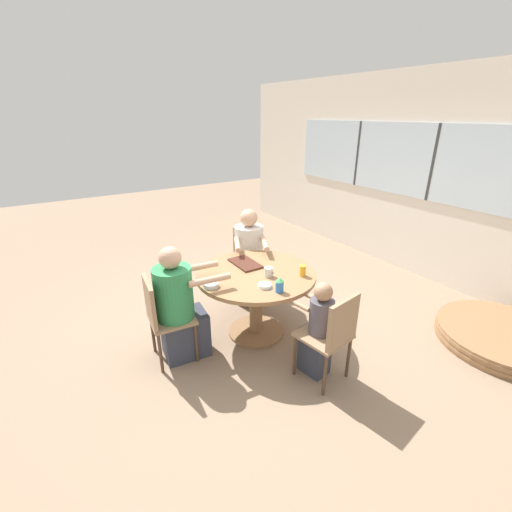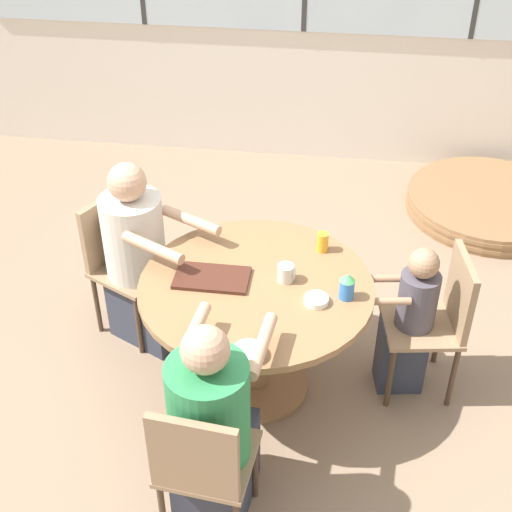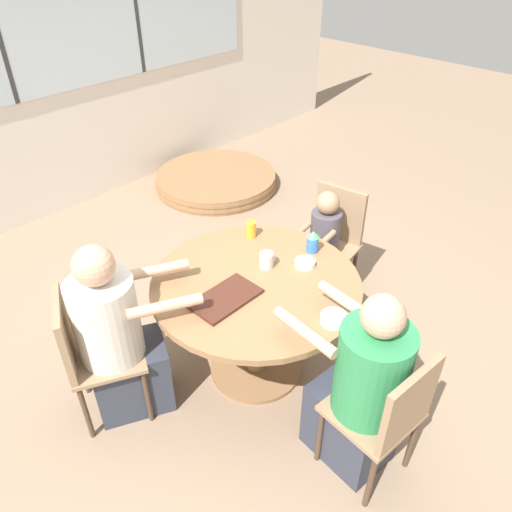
{
  "view_description": "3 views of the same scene",
  "coord_description": "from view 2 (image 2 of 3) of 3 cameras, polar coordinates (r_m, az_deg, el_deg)",
  "views": [
    {
      "loc": [
        2.66,
        -1.7,
        2.24
      ],
      "look_at": [
        0.0,
        0.0,
        0.91
      ],
      "focal_mm": 24.0,
      "sensor_mm": 36.0,
      "label": 1
    },
    {
      "loc": [
        0.39,
        -2.85,
        3.0
      ],
      "look_at": [
        0.0,
        0.0,
        0.91
      ],
      "focal_mm": 50.0,
      "sensor_mm": 36.0,
      "label": 2
    },
    {
      "loc": [
        -1.63,
        -1.56,
        2.53
      ],
      "look_at": [
        0.0,
        0.0,
        0.91
      ],
      "focal_mm": 35.0,
      "sensor_mm": 36.0,
      "label": 3
    }
  ],
  "objects": [
    {
      "name": "person_woman_green_shirt",
      "position": [
        3.26,
        -3.47,
        -14.0
      ],
      "size": [
        0.42,
        0.69,
        1.16
      ],
      "rotation": [
        0.0,
        0.0,
        -0.1
      ],
      "color": "#333847",
      "rests_on": "ground_plane"
    },
    {
      "name": "ground_plane",
      "position": [
        4.16,
        -0.0,
        -10.21
      ],
      "size": [
        16.0,
        16.0,
        0.0
      ],
      "primitive_type": "plane",
      "color": "#8C725B"
    },
    {
      "name": "bowl_white_shallow",
      "position": [
        3.26,
        -0.6,
        -7.73
      ],
      "size": [
        0.14,
        0.14,
        0.04
      ],
      "color": "silver",
      "rests_on": "dining_table"
    },
    {
      "name": "juice_glass",
      "position": [
        3.89,
        5.34,
        1.12
      ],
      "size": [
        0.06,
        0.06,
        0.11
      ],
      "color": "gold",
      "rests_on": "dining_table"
    },
    {
      "name": "dining_table",
      "position": [
        3.77,
        -0.0,
        -4.28
      ],
      "size": [
        1.22,
        1.22,
        0.73
      ],
      "color": "olive",
      "rests_on": "ground_plane"
    },
    {
      "name": "chair_for_man_blue_shirt",
      "position": [
        4.31,
        -10.82,
        0.16
      ],
      "size": [
        0.54,
        0.54,
        0.87
      ],
      "rotation": [
        0.0,
        0.0,
        -2.04
      ],
      "color": "#937556",
      "rests_on": "ground_plane"
    },
    {
      "name": "chair_for_toddler",
      "position": [
        3.94,
        14.49,
        -4.44
      ],
      "size": [
        0.46,
        0.46,
        0.87
      ],
      "rotation": [
        0.0,
        0.0,
        -4.56
      ],
      "color": "#937556",
      "rests_on": "ground_plane"
    },
    {
      "name": "sippy_cup",
      "position": [
        3.57,
        7.3,
        -2.37
      ],
      "size": [
        0.08,
        0.08,
        0.15
      ],
      "color": "blue",
      "rests_on": "dining_table"
    },
    {
      "name": "folded_table_stack",
      "position": [
        5.85,
        18.17,
        4.0
      ],
      "size": [
        1.28,
        1.28,
        0.15
      ],
      "color": "olive",
      "rests_on": "ground_plane"
    },
    {
      "name": "chair_for_woman_green_shirt",
      "position": [
        3.15,
        -4.39,
        -16.17
      ],
      "size": [
        0.44,
        0.44,
        0.87
      ],
      "rotation": [
        0.0,
        0.0,
        -0.1
      ],
      "color": "#937556",
      "rests_on": "ground_plane"
    },
    {
      "name": "coffee_mug",
      "position": [
        3.67,
        2.43,
        -1.37
      ],
      "size": [
        0.09,
        0.09,
        0.09
      ],
      "color": "beige",
      "rests_on": "dining_table"
    },
    {
      "name": "bowl_cereal",
      "position": [
        3.55,
        4.84,
        -3.53
      ],
      "size": [
        0.12,
        0.12,
        0.03
      ],
      "color": "white",
      "rests_on": "dining_table"
    },
    {
      "name": "person_man_blue_shirt",
      "position": [
        4.22,
        -9.14,
        -0.66
      ],
      "size": [
        0.73,
        0.6,
        1.17
      ],
      "rotation": [
        0.0,
        0.0,
        -2.04
      ],
      "color": "#333847",
      "rests_on": "ground_plane"
    },
    {
      "name": "person_toddler",
      "position": [
        3.96,
        12.1,
        -5.48
      ],
      "size": [
        0.41,
        0.26,
        0.93
      ],
      "rotation": [
        0.0,
        0.0,
        -4.56
      ],
      "color": "#333847",
      "rests_on": "ground_plane"
    },
    {
      "name": "food_tray_dark",
      "position": [
        3.7,
        -3.55,
        -1.76
      ],
      "size": [
        0.39,
        0.22,
        0.02
      ],
      "color": "#472319",
      "rests_on": "dining_table"
    }
  ]
}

